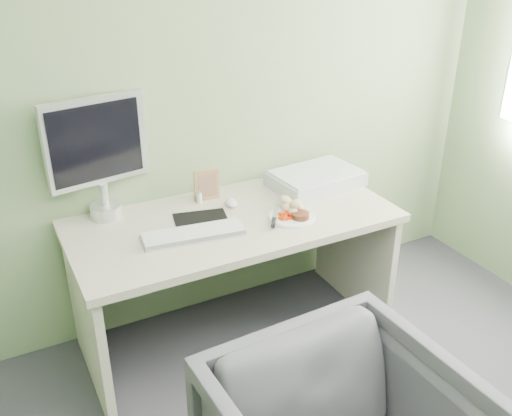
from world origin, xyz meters
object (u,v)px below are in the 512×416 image
desk (234,250)px  scanner (316,179)px  plate (292,217)px  monitor (98,152)px

desk → scanner: size_ratio=3.33×
desk → plate: 0.34m
plate → scanner: scanner is taller
scanner → monitor: 1.17m
scanner → plate: bearing=-143.7°
desk → scanner: scanner is taller
monitor → desk: bearing=-39.7°
desk → monitor: monitor is taller
plate → scanner: 0.43m
plate → monitor: monitor is taller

